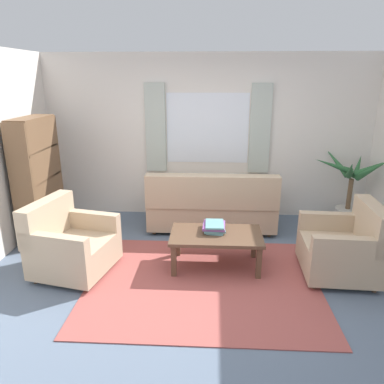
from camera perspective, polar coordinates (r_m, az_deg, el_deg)
The scene contains 11 objects.
ground_plane at distance 4.28m, azimuth 1.75°, elevation -13.97°, with size 6.24×6.24×0.00m, color slate.
wall_back at distance 5.98m, azimuth 2.43°, elevation 8.57°, with size 5.32×0.12×2.60m, color silver.
window_with_curtains at distance 5.87m, azimuth 2.44°, elevation 9.89°, with size 1.98×0.07×1.40m.
area_rug at distance 4.28m, azimuth 1.75°, elevation -13.90°, with size 2.60×2.09×0.01m, color #9E4C47.
couch at distance 5.52m, azimuth 3.11°, elevation -2.23°, with size 1.90×0.82×0.92m.
armchair_left at distance 4.57m, azimuth -18.60°, elevation -7.78°, with size 0.98×1.00×0.88m.
armchair_right at distance 4.61m, azimuth 22.77°, elevation -8.01°, with size 0.86×0.87×0.88m.
coffee_table at distance 4.44m, azimuth 3.80°, elevation -7.21°, with size 1.10×0.64×0.44m.
book_stack_on_table at distance 4.47m, azimuth 3.52°, elevation -5.46°, with size 0.28×0.32×0.10m.
potted_plant at distance 6.06m, azimuth 23.47°, elevation -0.18°, with size 1.18×1.05×1.23m.
bookshelf at distance 5.59m, azimuth -22.62°, elevation 2.21°, with size 0.30×0.94×1.72m.
Camera 1 is at (0.07, -3.64, 2.25)m, focal length 34.07 mm.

